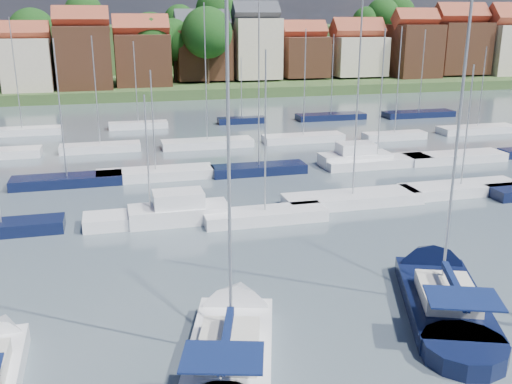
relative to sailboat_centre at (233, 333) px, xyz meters
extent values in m
plane|color=#475561|center=(4.86, 36.18, -0.35)|extent=(260.00, 260.00, 0.00)
cone|color=white|center=(-10.18, 3.04, -0.10)|extent=(2.69, 3.12, 2.63)
cube|color=white|center=(-0.50, -1.69, -0.10)|extent=(5.63, 8.89, 1.20)
cone|color=white|center=(0.96, 3.26, -0.10)|extent=(4.43, 4.82, 3.44)
cube|color=beige|center=(-0.66, -2.23, 0.85)|extent=(3.28, 3.98, 0.70)
cylinder|color=#B2B2B7|center=(-0.33, -1.14, 8.14)|extent=(0.14, 0.14, 15.28)
cylinder|color=#B2B2B7|center=(-0.98, -3.33, 1.70)|extent=(1.39, 4.43, 0.10)
cube|color=#0E1A46|center=(-0.98, -3.33, 1.85)|extent=(1.52, 4.26, 0.35)
cube|color=#0E1A46|center=(-1.40, -4.76, 2.00)|extent=(3.39, 2.80, 0.08)
cube|color=black|center=(10.70, 0.21, -0.10)|extent=(6.50, 9.47, 1.20)
cone|color=black|center=(12.63, 5.32, -0.10)|extent=(4.91, 5.27, 3.64)
cylinder|color=black|center=(9.15, -3.88, -0.10)|extent=(4.70, 4.70, 1.20)
cube|color=beige|center=(10.48, -0.35, 0.85)|extent=(3.68, 4.31, 0.70)
cylinder|color=#B2B2B7|center=(10.91, 0.78, 8.78)|extent=(0.14, 0.14, 16.56)
cylinder|color=#B2B2B7|center=(10.05, -1.49, 1.70)|extent=(1.81, 4.58, 0.10)
cube|color=#0E1A46|center=(10.05, -1.49, 1.85)|extent=(1.92, 4.42, 0.35)
cube|color=#0E1A46|center=(9.49, -2.97, 2.00)|extent=(3.67, 3.14, 0.08)
sphere|color=#D85914|center=(9.98, 1.59, -0.35)|extent=(0.47, 0.47, 0.47)
cube|color=black|center=(-12.24, 16.72, 0.00)|extent=(8.01, 2.24, 1.00)
cube|color=white|center=(-2.40, 16.38, 0.00)|extent=(9.22, 2.58, 1.00)
cylinder|color=#B2B2B7|center=(-2.40, 16.38, 4.59)|extent=(0.12, 0.12, 8.18)
cube|color=white|center=(5.50, 14.79, 0.00)|extent=(8.78, 2.46, 1.00)
cylinder|color=#B2B2B7|center=(5.50, 14.79, 6.03)|extent=(0.12, 0.12, 11.06)
cube|color=white|center=(13.10, 16.85, 0.00)|extent=(10.79, 3.02, 1.00)
cylinder|color=#B2B2B7|center=(13.10, 16.85, 7.94)|extent=(0.12, 0.12, 14.87)
cube|color=white|center=(22.85, 17.21, 0.00)|extent=(10.13, 2.84, 1.00)
cylinder|color=#B2B2B7|center=(22.85, 17.21, 5.30)|extent=(0.12, 0.12, 9.59)
cube|color=white|center=(-0.45, 16.18, 0.15)|extent=(7.00, 2.60, 1.40)
cube|color=white|center=(-0.45, 16.18, 1.25)|extent=(3.50, 2.20, 1.30)
cube|color=black|center=(-8.69, 27.82, 0.00)|extent=(9.30, 2.60, 1.00)
cylinder|color=#B2B2B7|center=(-8.69, 27.82, 6.24)|extent=(0.12, 0.12, 11.48)
cube|color=white|center=(-1.08, 28.19, 0.00)|extent=(10.40, 2.91, 1.00)
cylinder|color=#B2B2B7|center=(-1.08, 28.19, 4.89)|extent=(0.12, 0.12, 8.77)
cube|color=black|center=(8.34, 27.46, 0.00)|extent=(8.80, 2.46, 1.00)
cylinder|color=#B2B2B7|center=(8.34, 27.46, 7.67)|extent=(0.12, 0.12, 14.33)
cube|color=white|center=(20.26, 27.34, 0.00)|extent=(10.73, 3.00, 1.00)
cylinder|color=#B2B2B7|center=(20.26, 27.34, 6.57)|extent=(0.12, 0.12, 12.14)
cube|color=white|center=(28.69, 27.15, 0.00)|extent=(10.48, 2.93, 1.00)
cylinder|color=#B2B2B7|center=(28.69, 27.15, 5.64)|extent=(0.12, 0.12, 10.28)
cube|color=white|center=(18.33, 28.18, 0.15)|extent=(7.00, 2.60, 1.40)
cube|color=white|center=(18.33, 28.18, 1.25)|extent=(3.50, 2.20, 1.30)
cube|color=white|center=(-5.97, 40.69, 0.00)|extent=(8.49, 2.38, 1.00)
cylinder|color=#B2B2B7|center=(-5.97, 40.69, 6.16)|extent=(0.12, 0.12, 11.31)
cube|color=white|center=(5.66, 39.96, 0.00)|extent=(10.16, 2.85, 1.00)
cylinder|color=#B2B2B7|center=(5.66, 39.96, 7.80)|extent=(0.12, 0.12, 14.59)
cube|color=white|center=(17.04, 40.08, 0.00)|extent=(9.53, 2.67, 1.00)
cylinder|color=#B2B2B7|center=(17.04, 40.08, 6.46)|extent=(0.12, 0.12, 11.91)
cube|color=white|center=(28.02, 38.69, 0.00)|extent=(7.62, 2.13, 1.00)
cylinder|color=#B2B2B7|center=(28.02, 38.69, 6.57)|extent=(0.12, 0.12, 12.13)
cube|color=white|center=(40.09, 39.77, 0.00)|extent=(10.17, 2.85, 1.00)
cylinder|color=#B2B2B7|center=(40.09, 39.77, 5.37)|extent=(0.12, 0.12, 9.73)
cube|color=white|center=(-15.39, 52.74, 0.00)|extent=(9.24, 2.59, 1.00)
cylinder|color=#B2B2B7|center=(-15.39, 52.74, 7.09)|extent=(0.12, 0.12, 13.17)
cube|color=white|center=(-1.22, 53.48, 0.00)|extent=(7.57, 2.12, 1.00)
cylinder|color=#B2B2B7|center=(-1.22, 53.48, 5.62)|extent=(0.12, 0.12, 10.24)
cube|color=black|center=(12.75, 53.65, 0.00)|extent=(6.58, 1.84, 1.00)
cylinder|color=#B2B2B7|center=(12.75, 53.65, 4.51)|extent=(0.12, 0.12, 8.01)
cube|color=black|center=(25.80, 53.59, 0.00)|extent=(9.92, 2.78, 1.00)
cylinder|color=#B2B2B7|center=(25.80, 53.59, 5.96)|extent=(0.12, 0.12, 10.92)
cube|color=black|center=(39.15, 52.55, 0.00)|extent=(10.55, 2.95, 1.00)
cylinder|color=#B2B2B7|center=(39.15, 52.55, 6.26)|extent=(0.12, 0.12, 11.51)
cube|color=#38552A|center=(4.86, 113.18, -0.05)|extent=(200.00, 70.00, 3.00)
cube|color=#38552A|center=(4.86, 138.18, 4.65)|extent=(200.00, 60.00, 14.00)
cube|color=beige|center=(-17.88, 85.19, 5.73)|extent=(8.09, 8.80, 8.96)
cube|color=brown|center=(-17.88, 85.19, 11.20)|extent=(8.25, 4.00, 4.00)
cube|color=brown|center=(-8.49, 86.12, 6.74)|extent=(9.36, 10.17, 10.97)
cube|color=brown|center=(-8.49, 86.12, 13.37)|extent=(9.54, 4.63, 4.63)
cube|color=brown|center=(1.82, 87.83, 5.96)|extent=(9.90, 8.56, 9.42)
cube|color=brown|center=(1.82, 87.83, 11.89)|extent=(10.10, 4.90, 4.90)
cube|color=brown|center=(13.96, 92.83, 6.60)|extent=(10.59, 8.93, 9.49)
cube|color=#383A42|center=(13.96, 92.83, 12.64)|extent=(10.80, 5.24, 5.24)
cube|color=beige|center=(24.57, 91.98, 7.68)|extent=(9.01, 8.61, 11.65)
cube|color=#383A42|center=(24.57, 91.98, 14.60)|extent=(9.19, 4.46, 4.46)
cube|color=brown|center=(35.04, 93.18, 5.85)|extent=(9.10, 9.34, 8.00)
cube|color=brown|center=(35.04, 93.18, 10.97)|extent=(9.28, 4.50, 4.50)
cube|color=beige|center=(46.82, 92.77, 5.79)|extent=(10.86, 9.59, 7.88)
cube|color=brown|center=(46.82, 92.77, 11.06)|extent=(11.07, 5.37, 5.37)
cube|color=brown|center=(58.62, 90.10, 6.74)|extent=(9.18, 9.96, 10.97)
cube|color=brown|center=(58.62, 90.10, 13.35)|extent=(9.36, 4.54, 4.54)
cube|color=brown|center=(70.04, 91.39, 7.23)|extent=(11.39, 9.67, 10.76)
cube|color=brown|center=(70.04, 91.39, 14.01)|extent=(11.62, 5.64, 5.64)
cylinder|color=#382619|center=(61.64, 111.69, 8.17)|extent=(0.50, 0.50, 4.47)
sphere|color=#1C4A17|center=(61.64, 111.69, 14.23)|extent=(8.18, 8.18, 8.18)
cylinder|color=#382619|center=(8.33, 92.11, 3.48)|extent=(0.50, 0.50, 4.46)
sphere|color=#1C4A17|center=(8.33, 92.11, 9.53)|extent=(8.15, 8.15, 8.15)
cylinder|color=#382619|center=(20.08, 109.86, 8.23)|extent=(0.50, 0.50, 5.15)
sphere|color=#1C4A17|center=(20.08, 109.86, 15.21)|extent=(9.41, 9.41, 9.41)
cylinder|color=#382619|center=(-8.68, 112.50, 8.33)|extent=(0.50, 0.50, 4.56)
sphere|color=#1C4A17|center=(-8.68, 112.50, 14.52)|extent=(8.34, 8.34, 8.34)
cylinder|color=#382619|center=(-18.37, 101.43, 3.83)|extent=(0.50, 0.50, 5.15)
sphere|color=#1C4A17|center=(-18.37, 101.43, 10.82)|extent=(9.42, 9.42, 9.42)
cylinder|color=#382619|center=(18.62, 100.89, 3.14)|extent=(0.50, 0.50, 3.77)
sphere|color=#1C4A17|center=(18.62, 100.89, 8.25)|extent=(6.89, 6.89, 6.89)
cylinder|color=#382619|center=(13.91, 87.12, 3.86)|extent=(0.50, 0.50, 5.21)
sphere|color=#1C4A17|center=(13.91, 87.12, 10.94)|extent=(9.53, 9.53, 9.53)
cylinder|color=#382619|center=(66.79, 97.80, 2.74)|extent=(0.50, 0.50, 2.97)
sphere|color=#1C4A17|center=(66.79, 97.80, 6.78)|extent=(5.44, 5.44, 5.44)
cylinder|color=#382619|center=(3.72, 89.93, 3.67)|extent=(0.50, 0.50, 4.84)
sphere|color=#1C4A17|center=(3.72, 89.93, 10.24)|extent=(8.85, 8.85, 8.85)
cylinder|color=#382619|center=(57.54, 111.90, 7.82)|extent=(0.50, 0.50, 3.72)
sphere|color=#1C4A17|center=(57.54, 111.90, 12.86)|extent=(6.80, 6.80, 6.80)
cylinder|color=#382619|center=(58.91, 90.31, 3.28)|extent=(0.50, 0.50, 4.05)
sphere|color=#1C4A17|center=(58.91, 90.31, 8.77)|extent=(7.40, 7.40, 7.40)
cylinder|color=#382619|center=(11.70, 109.47, 7.56)|extent=(0.50, 0.50, 3.93)
sphere|color=#1C4A17|center=(11.70, 109.47, 12.90)|extent=(7.19, 7.19, 7.19)
cylinder|color=#382619|center=(35.51, 96.35, 3.16)|extent=(0.50, 0.50, 3.82)
sphere|color=#1C4A17|center=(35.51, 96.35, 8.35)|extent=(6.99, 6.99, 6.99)
cylinder|color=#382619|center=(-12.58, 89.30, 2.99)|extent=(0.50, 0.50, 3.48)
sphere|color=#1C4A17|center=(-12.58, 89.30, 7.72)|extent=(6.37, 6.37, 6.37)
cylinder|color=#382619|center=(62.38, 98.99, 2.75)|extent=(0.50, 0.50, 2.99)
sphere|color=#1C4A17|center=(62.38, 98.99, 6.80)|extent=(5.46, 5.46, 5.46)
cylinder|color=#382619|center=(8.47, 95.22, 2.88)|extent=(0.50, 0.50, 3.25)
sphere|color=#1C4A17|center=(8.47, 95.22, 7.28)|extent=(5.94, 5.94, 5.94)
cylinder|color=#382619|center=(1.81, 96.92, 2.75)|extent=(0.50, 0.50, 2.98)
sphere|color=#1C4A17|center=(1.81, 96.92, 6.80)|extent=(5.46, 5.46, 5.46)
cylinder|color=#382619|center=(69.52, 117.93, 9.01)|extent=(0.50, 0.50, 4.29)
sphere|color=#1C4A17|center=(69.52, 117.93, 14.83)|extent=(7.84, 7.84, 7.84)
camera|label=1|loc=(-4.62, -22.11, 13.52)|focal=40.00mm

